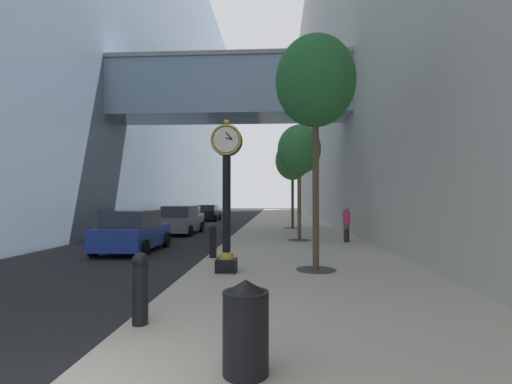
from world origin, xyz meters
TOP-DOWN VIEW (x-y plane):
  - ground_plane at (0.00, 27.00)m, footprint 110.00×110.00m
  - sidewalk_right at (3.29, 30.00)m, footprint 6.58×80.00m
  - building_block_left at (-11.71, 29.92)m, footprint 23.17×80.00m
  - building_block_right at (11.08, 30.00)m, footprint 9.00×80.00m
  - street_clock at (1.05, 6.85)m, footprint 0.84×0.55m
  - bollard_nearest at (0.27, 2.67)m, footprint 0.26×0.26m
  - bollard_third at (0.27, 9.21)m, footprint 0.26×0.26m
  - street_tree_near at (3.48, 7.24)m, footprint 2.22×2.22m
  - street_tree_mid_near at (3.48, 14.57)m, footprint 2.06×2.06m
  - street_tree_mid_far at (3.48, 21.90)m, footprint 2.32×2.32m
  - trash_bin at (2.05, 1.16)m, footprint 0.53×0.53m
  - pedestrian_walking at (5.60, 14.01)m, footprint 0.42×0.51m
  - car_grey_near at (-3.37, 18.79)m, footprint 2.10×4.32m
  - car_black_mid at (-4.25, 32.47)m, footprint 2.08×4.24m
  - car_blue_far at (-3.34, 11.37)m, footprint 2.15×4.21m
  - car_white_trailing at (-4.23, 23.89)m, footprint 2.09×4.60m

SIDE VIEW (x-z plane):
  - ground_plane at x=0.00m, z-range 0.00..0.00m
  - sidewalk_right at x=3.29m, z-range 0.00..0.14m
  - trash_bin at x=2.05m, z-range 0.15..1.20m
  - bollard_nearest at x=0.27m, z-range 0.17..1.29m
  - bollard_third at x=0.27m, z-range 0.17..1.29m
  - car_black_mid at x=-4.25m, z-range -0.02..1.54m
  - car_white_trailing at x=-4.23m, z-range -0.02..1.58m
  - car_blue_far at x=-3.34m, z-range -0.02..1.63m
  - car_grey_near at x=-3.37m, z-range -0.03..1.67m
  - pedestrian_walking at x=5.60m, z-range 0.18..1.82m
  - street_clock at x=1.05m, z-range 0.33..4.46m
  - street_tree_mid_near at x=3.48m, z-range 1.68..7.20m
  - street_tree_mid_far at x=3.48m, z-range 1.74..7.68m
  - street_tree_near at x=3.48m, z-range 2.08..8.61m
  - building_block_left at x=-11.71m, z-range -0.05..30.96m
  - building_block_right at x=11.08m, z-range 0.00..31.77m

